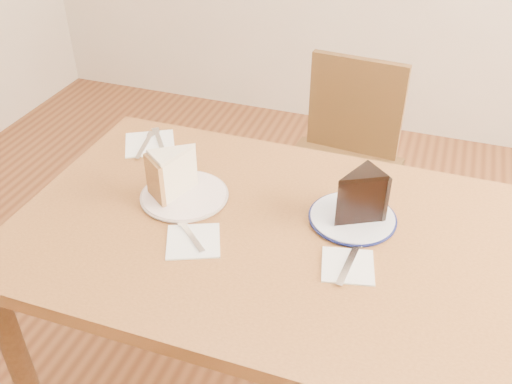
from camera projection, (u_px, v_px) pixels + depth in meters
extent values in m
cube|color=#593418|center=(258.00, 233.00, 1.41)|extent=(1.20, 0.80, 0.04)
cylinder|color=#392011|center=(24.00, 376.00, 1.51)|extent=(0.06, 0.06, 0.71)
cylinder|color=#392011|center=(147.00, 225.00, 2.04)|extent=(0.06, 0.06, 0.71)
cylinder|color=#392011|center=(460.00, 298.00, 1.75)|extent=(0.06, 0.06, 0.71)
cube|color=#382311|center=(336.00, 178.00, 2.11)|extent=(0.45, 0.45, 0.04)
cylinder|color=#382311|center=(386.00, 214.00, 2.32)|extent=(0.04, 0.04, 0.43)
cylinder|color=#382311|center=(304.00, 193.00, 2.44)|extent=(0.04, 0.04, 0.43)
cylinder|color=#382311|center=(363.00, 269.00, 2.05)|extent=(0.04, 0.04, 0.43)
cylinder|color=#382311|center=(272.00, 243.00, 2.17)|extent=(0.04, 0.04, 0.43)
cube|color=#382311|center=(356.00, 106.00, 2.13)|extent=(0.36, 0.06, 0.38)
cylinder|color=silver|center=(184.00, 196.00, 1.50)|extent=(0.22, 0.22, 0.01)
cylinder|color=white|center=(352.00, 218.00, 1.42)|extent=(0.21, 0.21, 0.01)
cube|color=white|center=(193.00, 241.00, 1.35)|extent=(0.16, 0.16, 0.00)
cube|color=white|center=(348.00, 266.00, 1.28)|extent=(0.14, 0.14, 0.00)
cube|color=white|center=(150.00, 144.00, 1.72)|extent=(0.20, 0.20, 0.00)
cube|color=silver|center=(191.00, 235.00, 1.37)|extent=(0.11, 0.10, 0.00)
cube|color=silver|center=(350.00, 261.00, 1.29)|extent=(0.03, 0.17, 0.00)
cube|color=silver|center=(159.00, 139.00, 1.74)|extent=(0.09, 0.12, 0.00)
cube|color=silver|center=(145.00, 145.00, 1.71)|extent=(0.05, 0.16, 0.00)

